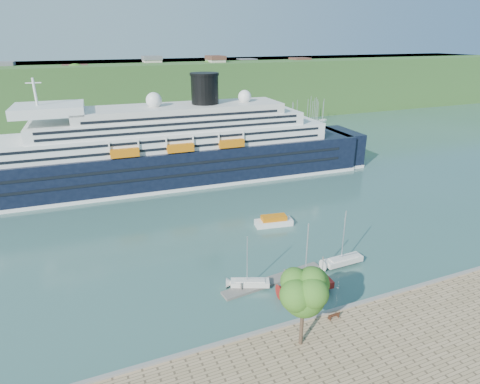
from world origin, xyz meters
name	(u,v)px	position (x,y,z in m)	size (l,w,h in m)	color
ground	(302,326)	(0.00, 0.00, 0.00)	(400.00, 400.00, 0.00)	#335B50
far_hillside	(129,92)	(0.00, 145.00, 12.00)	(400.00, 50.00, 24.00)	#2F5120
quay_coping	(303,319)	(0.00, -0.20, 1.15)	(220.00, 0.50, 0.30)	slate
cruise_ship	(156,131)	(-5.33, 59.64, 13.03)	(116.08, 16.90, 26.07)	black
park_bench	(334,315)	(3.69, -1.30, 1.48)	(1.51, 0.62, 0.97)	#482514
promenade_tree	(303,305)	(-2.36, -3.52, 6.30)	(6.41, 6.41, 10.61)	#265C18
floating_pontoon	(274,280)	(1.21, 10.15, 0.19)	(16.68, 2.04, 0.37)	slate
sailboat_white_near	(250,264)	(-2.74, 10.01, 3.96)	(6.12, 1.70, 7.91)	silver
sailboat_red	(310,260)	(4.35, 5.83, 5.20)	(8.05, 2.24, 10.40)	maroon
sailboat_white_far	(346,240)	(13.35, 9.89, 4.55)	(7.05, 1.96, 9.11)	silver
tender_launch	(274,221)	(9.77, 27.08, 1.00)	(7.23, 2.47, 2.00)	#CC690C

